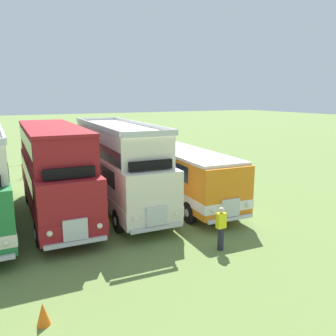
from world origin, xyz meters
TOP-DOWN VIEW (x-y plane):
  - bus_fifth_in_row at (3.37, 0.15)m, footprint 2.90×10.16m
  - bus_sixth_in_row at (6.74, 0.41)m, footprint 3.10×10.82m
  - bus_seventh_in_row at (10.11, 0.10)m, footprint 3.15×11.33m
  - cone_mid_row at (1.52, -8.46)m, footprint 0.36×0.36m
  - marshal_person at (8.32, -6.85)m, footprint 0.36×0.24m

SIDE VIEW (x-z plane):
  - cone_mid_row at x=1.52m, z-range 0.00..0.62m
  - marshal_person at x=8.32m, z-range 0.02..1.75m
  - bus_seventh_in_row at x=10.11m, z-range 0.26..3.25m
  - bus_sixth_in_row at x=6.74m, z-range 0.10..4.62m
  - bus_fifth_in_row at x=3.37m, z-range 0.22..4.71m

